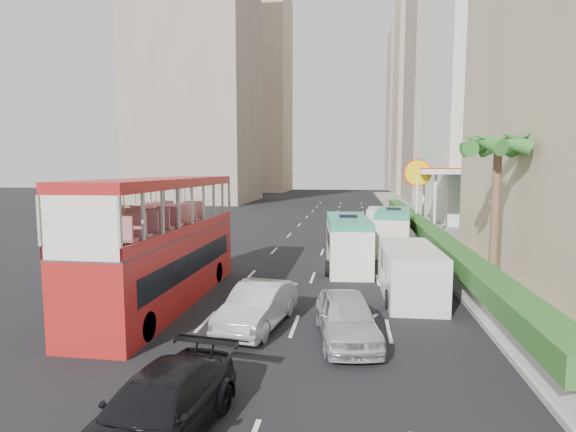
% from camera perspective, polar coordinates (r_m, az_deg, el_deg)
% --- Properties ---
extents(ground_plane, '(200.00, 200.00, 0.00)m').
position_cam_1_polar(ground_plane, '(17.85, 2.97, -11.71)').
color(ground_plane, black).
rests_on(ground_plane, ground).
extents(double_decker_bus, '(2.50, 11.00, 5.06)m').
position_cam_1_polar(double_decker_bus, '(18.77, -15.57, -3.10)').
color(double_decker_bus, maroon).
rests_on(double_decker_bus, ground).
extents(car_silver_lane_a, '(2.28, 4.71, 1.49)m').
position_cam_1_polar(car_silver_lane_a, '(16.03, -3.83, -13.82)').
color(car_silver_lane_a, silver).
rests_on(car_silver_lane_a, ground).
extents(car_silver_lane_b, '(2.46, 4.66, 1.51)m').
position_cam_1_polar(car_silver_lane_b, '(14.97, 7.42, -15.33)').
color(car_silver_lane_b, silver).
rests_on(car_silver_lane_b, ground).
extents(van_asset, '(3.09, 5.24, 1.37)m').
position_cam_1_polar(van_asset, '(33.08, 7.89, -3.48)').
color(van_asset, silver).
rests_on(van_asset, ground).
extents(minibus_near, '(2.65, 6.48, 2.80)m').
position_cam_1_polar(minibus_near, '(24.84, 7.58, -3.36)').
color(minibus_near, silver).
rests_on(minibus_near, ground).
extents(minibus_far, '(2.84, 6.42, 2.75)m').
position_cam_1_polar(minibus_far, '(30.35, 13.21, -1.81)').
color(minibus_far, silver).
rests_on(minibus_far, ground).
extents(panel_van_near, '(2.33, 5.47, 2.16)m').
position_cam_1_polar(panel_van_near, '(19.73, 15.21, -6.93)').
color(panel_van_near, silver).
rests_on(panel_van_near, ground).
extents(panel_van_far, '(2.26, 4.75, 1.84)m').
position_cam_1_polar(panel_van_far, '(41.82, 11.35, -0.28)').
color(panel_van_far, silver).
rests_on(panel_van_far, ground).
extents(sidewalk, '(6.00, 120.00, 0.18)m').
position_cam_1_polar(sidewalk, '(42.92, 18.23, -1.42)').
color(sidewalk, '#99968C').
rests_on(sidewalk, ground).
extents(kerb_wall, '(0.30, 44.00, 1.00)m').
position_cam_1_polar(kerb_wall, '(31.64, 16.67, -2.86)').
color(kerb_wall, silver).
rests_on(kerb_wall, sidewalk).
extents(hedge, '(1.10, 44.00, 0.70)m').
position_cam_1_polar(hedge, '(31.52, 16.71, -1.34)').
color(hedge, '#2D6626').
rests_on(hedge, kerb_wall).
extents(palm_tree, '(0.36, 0.36, 6.40)m').
position_cam_1_polar(palm_tree, '(21.94, 24.80, 0.10)').
color(palm_tree, brown).
rests_on(palm_tree, sidewalk).
extents(shell_station, '(6.50, 8.00, 5.50)m').
position_cam_1_polar(shell_station, '(40.90, 20.21, 1.91)').
color(shell_station, silver).
rests_on(shell_station, ground).
extents(tower_mid, '(16.00, 16.00, 50.00)m').
position_cam_1_polar(tower_mid, '(79.17, 21.35, 19.95)').
color(tower_mid, gray).
rests_on(tower_mid, ground).
extents(tower_far_a, '(14.00, 14.00, 44.00)m').
position_cam_1_polar(tower_far_a, '(101.49, 17.57, 15.17)').
color(tower_far_a, tan).
rests_on(tower_far_a, ground).
extents(tower_far_b, '(14.00, 14.00, 40.00)m').
position_cam_1_polar(tower_far_b, '(122.78, 15.86, 12.64)').
color(tower_far_b, gray).
rests_on(tower_far_b, ground).
extents(tower_left_a, '(18.00, 18.00, 52.00)m').
position_cam_1_polar(tower_left_a, '(79.06, -11.65, 21.00)').
color(tower_left_a, gray).
rests_on(tower_left_a, ground).
extents(tower_left_b, '(16.00, 16.00, 46.00)m').
position_cam_1_polar(tower_left_b, '(110.89, -4.22, 15.15)').
color(tower_left_b, tan).
rests_on(tower_left_b, ground).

